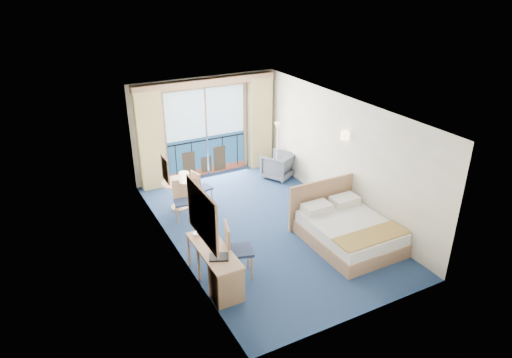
% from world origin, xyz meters
% --- Properties ---
extents(floor, '(6.50, 6.50, 0.00)m').
position_xyz_m(floor, '(0.00, 0.00, 0.00)').
color(floor, navy).
rests_on(floor, ground).
extents(room_walls, '(4.04, 6.54, 2.72)m').
position_xyz_m(room_walls, '(0.00, 0.00, 1.78)').
color(room_walls, beige).
rests_on(room_walls, ground).
extents(balcony_door, '(2.36, 0.03, 2.52)m').
position_xyz_m(balcony_door, '(-0.01, 3.22, 1.14)').
color(balcony_door, navy).
rests_on(balcony_door, room_walls).
extents(curtain_left, '(0.65, 0.22, 2.55)m').
position_xyz_m(curtain_left, '(-1.55, 3.07, 1.28)').
color(curtain_left, '#D8C177').
rests_on(curtain_left, room_walls).
extents(curtain_right, '(0.65, 0.22, 2.55)m').
position_xyz_m(curtain_right, '(1.55, 3.07, 1.28)').
color(curtain_right, '#D8C177').
rests_on(curtain_right, room_walls).
extents(pelmet, '(3.80, 0.25, 0.18)m').
position_xyz_m(pelmet, '(0.00, 3.10, 2.58)').
color(pelmet, tan).
rests_on(pelmet, room_walls).
extents(mirror, '(0.05, 1.25, 0.95)m').
position_xyz_m(mirror, '(-1.97, -1.50, 1.55)').
color(mirror, tan).
rests_on(mirror, room_walls).
extents(wall_print, '(0.04, 0.42, 0.52)m').
position_xyz_m(wall_print, '(-1.97, 0.45, 1.60)').
color(wall_print, tan).
rests_on(wall_print, room_walls).
extents(sconce_left, '(0.18, 0.18, 0.18)m').
position_xyz_m(sconce_left, '(-1.94, -0.60, 1.85)').
color(sconce_left, '#FFDCB2').
rests_on(sconce_left, room_walls).
extents(sconce_right, '(0.18, 0.18, 0.18)m').
position_xyz_m(sconce_right, '(1.94, -0.15, 1.85)').
color(sconce_right, '#FFDCB2').
rests_on(sconce_right, room_walls).
extents(bed, '(1.68, 1.99, 1.05)m').
position_xyz_m(bed, '(1.21, -1.38, 0.30)').
color(bed, tan).
rests_on(bed, ground).
extents(nightstand, '(0.46, 0.44, 0.61)m').
position_xyz_m(nightstand, '(1.75, -0.14, 0.30)').
color(nightstand, '#9C7052').
rests_on(nightstand, ground).
extents(phone, '(0.19, 0.16, 0.07)m').
position_xyz_m(phone, '(1.74, -0.18, 0.64)').
color(phone, white).
rests_on(phone, nightstand).
extents(armchair, '(1.01, 1.02, 0.69)m').
position_xyz_m(armchair, '(1.60, 2.11, 0.35)').
color(armchair, '#454C54').
rests_on(armchair, ground).
extents(floor_lamp, '(0.21, 0.21, 1.54)m').
position_xyz_m(floor_lamp, '(1.60, 2.18, 1.17)').
color(floor_lamp, silver).
rests_on(floor_lamp, ground).
extents(desk, '(0.52, 1.50, 0.70)m').
position_xyz_m(desk, '(-1.73, -1.73, 0.39)').
color(desk, tan).
rests_on(desk, ground).
extents(desk_chair, '(0.58, 0.58, 1.08)m').
position_xyz_m(desk_chair, '(-1.32, -1.29, 0.61)').
color(desk_chair, '#212B4D').
rests_on(desk_chair, ground).
extents(folder, '(0.40, 0.36, 0.03)m').
position_xyz_m(folder, '(-1.75, -1.61, 0.72)').
color(folder, black).
rests_on(folder, desk).
extents(desk_lamp, '(0.13, 0.13, 0.49)m').
position_xyz_m(desk_lamp, '(-1.82, -0.74, 1.07)').
color(desk_lamp, silver).
rests_on(desk_lamp, desk).
extents(round_table, '(0.76, 0.76, 0.69)m').
position_xyz_m(round_table, '(-1.35, 1.70, 0.52)').
color(round_table, tan).
rests_on(round_table, ground).
extents(table_chair_a, '(0.46, 0.45, 0.88)m').
position_xyz_m(table_chair_a, '(-0.86, 1.61, 0.49)').
color(table_chair_a, '#212B4D').
rests_on(table_chair_a, ground).
extents(table_chair_b, '(0.45, 0.45, 0.91)m').
position_xyz_m(table_chair_b, '(-1.44, 1.20, 0.51)').
color(table_chair_b, '#212B4D').
rests_on(table_chair_b, ground).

